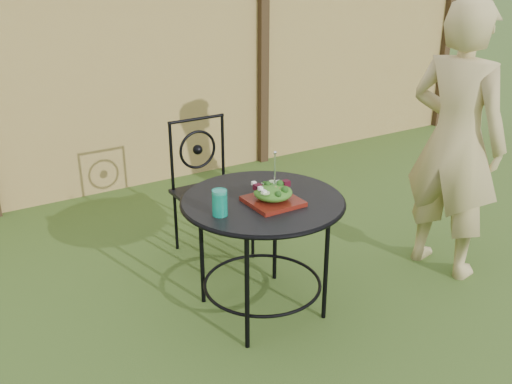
% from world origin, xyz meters
% --- Properties ---
extents(ground, '(60.00, 60.00, 0.00)m').
position_xyz_m(ground, '(0.00, 0.00, 0.00)').
color(ground, '#2A4B18').
rests_on(ground, ground).
extents(fence, '(8.00, 0.12, 1.90)m').
position_xyz_m(fence, '(-0.00, 2.19, 0.95)').
color(fence, tan).
rests_on(fence, ground).
extents(patio_table, '(0.92, 0.92, 0.72)m').
position_xyz_m(patio_table, '(-0.16, -0.14, 0.59)').
color(patio_table, black).
rests_on(patio_table, ground).
extents(patio_chair, '(0.46, 0.46, 0.95)m').
position_xyz_m(patio_chair, '(-0.07, 0.69, 0.50)').
color(patio_chair, black).
rests_on(patio_chair, ground).
extents(diner, '(0.54, 0.72, 1.77)m').
position_xyz_m(diner, '(1.16, -0.33, 0.89)').
color(diner, tan).
rests_on(diner, ground).
extents(salad_plate, '(0.27, 0.27, 0.02)m').
position_xyz_m(salad_plate, '(-0.15, -0.23, 0.74)').
color(salad_plate, '#4F140B').
rests_on(salad_plate, patio_table).
extents(salad, '(0.21, 0.21, 0.08)m').
position_xyz_m(salad, '(-0.15, -0.23, 0.79)').
color(salad, '#235614').
rests_on(salad, salad_plate).
extents(fork, '(0.01, 0.01, 0.18)m').
position_xyz_m(fork, '(-0.14, -0.23, 0.92)').
color(fork, silver).
rests_on(fork, salad).
extents(drinking_glass, '(0.08, 0.08, 0.14)m').
position_xyz_m(drinking_glass, '(-0.47, -0.21, 0.79)').
color(drinking_glass, '#0B886D').
rests_on(drinking_glass, patio_table).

